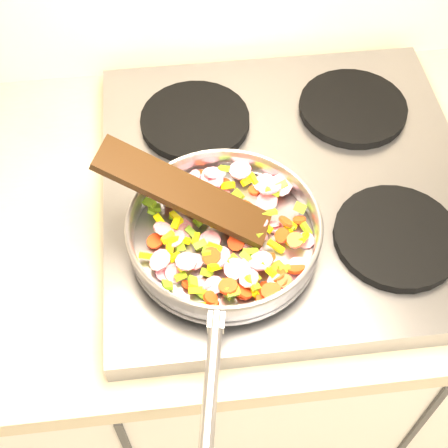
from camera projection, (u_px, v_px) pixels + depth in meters
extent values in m
cube|color=#939399|center=(287.00, 186.00, 1.03)|extent=(0.60, 0.60, 0.04)
cylinder|color=black|center=(212.00, 255.00, 0.92)|extent=(0.19, 0.19, 0.02)
cylinder|color=black|center=(397.00, 237.00, 0.94)|extent=(0.19, 0.19, 0.02)
cylinder|color=black|center=(195.00, 121.00, 1.08)|extent=(0.19, 0.19, 0.02)
cylinder|color=black|center=(353.00, 108.00, 1.10)|extent=(0.19, 0.19, 0.02)
cylinder|color=#9E9EA5|center=(224.00, 240.00, 0.92)|extent=(0.28, 0.28, 0.01)
torus|color=#9E9EA5|center=(224.00, 230.00, 0.90)|extent=(0.31, 0.31, 0.04)
torus|color=#9E9EA5|center=(224.00, 222.00, 0.89)|extent=(0.28, 0.28, 0.01)
cylinder|color=#9E9EA5|center=(211.00, 382.00, 0.75)|extent=(0.05, 0.19, 0.02)
cube|color=#9E9EA5|center=(216.00, 320.00, 0.81)|extent=(0.03, 0.03, 0.02)
cube|color=#6A9E18|center=(191.00, 232.00, 0.91)|extent=(0.02, 0.02, 0.02)
cube|color=#6A9E18|center=(255.00, 276.00, 0.87)|extent=(0.02, 0.02, 0.01)
cylinder|color=#BC1241|center=(214.00, 285.00, 0.86)|extent=(0.03, 0.03, 0.01)
cube|color=#6A9E18|center=(152.00, 209.00, 0.93)|extent=(0.02, 0.02, 0.02)
cube|color=#F8EE0B|center=(175.00, 257.00, 0.88)|extent=(0.02, 0.02, 0.01)
cylinder|color=#F93812|center=(245.00, 293.00, 0.85)|extent=(0.03, 0.03, 0.01)
cylinder|color=#BC1241|center=(249.00, 266.00, 0.87)|extent=(0.03, 0.03, 0.02)
cylinder|color=#F93812|center=(225.00, 184.00, 0.97)|extent=(0.03, 0.03, 0.00)
cylinder|color=#F93812|center=(245.00, 224.00, 0.92)|extent=(0.03, 0.02, 0.02)
cube|color=#F8EE0B|center=(177.00, 188.00, 0.96)|extent=(0.02, 0.02, 0.02)
cylinder|color=#BC1241|center=(195.00, 262.00, 0.88)|extent=(0.03, 0.03, 0.01)
cylinder|color=#F93812|center=(231.00, 229.00, 0.92)|extent=(0.03, 0.03, 0.01)
cylinder|color=#F93812|center=(279.00, 187.00, 0.96)|extent=(0.03, 0.02, 0.02)
cube|color=#F8EE0B|center=(246.00, 181.00, 0.97)|extent=(0.02, 0.02, 0.01)
cylinder|color=#BC1241|center=(181.00, 229.00, 0.92)|extent=(0.04, 0.04, 0.02)
cube|color=#6A9E18|center=(232.00, 216.00, 0.93)|extent=(0.02, 0.03, 0.01)
cube|color=#6A9E18|center=(167.00, 284.00, 0.87)|extent=(0.02, 0.02, 0.02)
cube|color=#F8EE0B|center=(228.00, 186.00, 0.96)|extent=(0.02, 0.02, 0.02)
cube|color=#6A9E18|center=(269.00, 213.00, 0.92)|extent=(0.03, 0.02, 0.01)
cube|color=#6A9E18|center=(167.00, 200.00, 0.93)|extent=(0.02, 0.02, 0.01)
cube|color=#6A9E18|center=(224.00, 168.00, 0.97)|extent=(0.02, 0.02, 0.01)
cylinder|color=#BC1241|center=(203.00, 283.00, 0.87)|extent=(0.04, 0.04, 0.02)
cylinder|color=#F93812|center=(212.00, 251.00, 0.89)|extent=(0.03, 0.03, 0.01)
cube|color=#6A9E18|center=(276.00, 267.00, 0.88)|extent=(0.03, 0.02, 0.01)
cube|color=#F8EE0B|center=(238.00, 225.00, 0.92)|extent=(0.02, 0.03, 0.01)
cube|color=#F8EE0B|center=(244.00, 213.00, 0.93)|extent=(0.02, 0.02, 0.01)
cube|color=#F8EE0B|center=(182.00, 239.00, 0.90)|extent=(0.03, 0.01, 0.02)
cylinder|color=#F93812|center=(194.00, 208.00, 0.94)|extent=(0.04, 0.04, 0.02)
cylinder|color=#F93812|center=(264.00, 300.00, 0.84)|extent=(0.03, 0.03, 0.01)
cylinder|color=#BC1241|center=(264.00, 183.00, 0.97)|extent=(0.05, 0.05, 0.02)
cylinder|color=#F93812|center=(285.00, 281.00, 0.85)|extent=(0.03, 0.03, 0.01)
cube|color=#6A9E18|center=(269.00, 186.00, 0.97)|extent=(0.02, 0.02, 0.01)
cylinder|color=#F93812|center=(207.00, 190.00, 0.96)|extent=(0.04, 0.04, 0.02)
cube|color=#6A9E18|center=(207.00, 273.00, 0.87)|extent=(0.02, 0.02, 0.01)
cylinder|color=#BC1241|center=(306.00, 241.00, 0.91)|extent=(0.04, 0.04, 0.01)
cylinder|color=#F93812|center=(246.00, 206.00, 0.93)|extent=(0.02, 0.02, 0.02)
cube|color=#F8EE0B|center=(290.00, 228.00, 0.92)|extent=(0.02, 0.02, 0.02)
cube|color=#6A9E18|center=(214.00, 191.00, 0.96)|extent=(0.02, 0.02, 0.01)
cube|color=#F8EE0B|center=(196.00, 197.00, 0.95)|extent=(0.02, 0.03, 0.02)
cylinder|color=#F93812|center=(273.00, 186.00, 0.96)|extent=(0.03, 0.03, 0.03)
cylinder|color=#F93812|center=(295.00, 240.00, 0.89)|extent=(0.03, 0.03, 0.01)
cube|color=#F8EE0B|center=(176.00, 223.00, 0.91)|extent=(0.02, 0.02, 0.01)
cylinder|color=#F93812|center=(278.00, 275.00, 0.86)|extent=(0.03, 0.03, 0.02)
cube|color=#F8EE0B|center=(290.00, 225.00, 0.92)|extent=(0.02, 0.01, 0.02)
cube|color=#F8EE0B|center=(195.00, 290.00, 0.85)|extent=(0.02, 0.01, 0.01)
cube|color=#6A9E18|center=(169.00, 201.00, 0.93)|extent=(0.02, 0.02, 0.01)
cube|color=#6A9E18|center=(200.00, 220.00, 0.93)|extent=(0.02, 0.02, 0.01)
cylinder|color=#F93812|center=(210.00, 298.00, 0.85)|extent=(0.03, 0.03, 0.02)
cylinder|color=#BC1241|center=(240.00, 170.00, 0.97)|extent=(0.05, 0.05, 0.01)
cube|color=#6A9E18|center=(253.00, 283.00, 0.85)|extent=(0.02, 0.03, 0.02)
cylinder|color=#BC1241|center=(240.00, 218.00, 0.91)|extent=(0.04, 0.04, 0.03)
cylinder|color=#F93812|center=(271.00, 291.00, 0.84)|extent=(0.04, 0.04, 0.01)
cylinder|color=#BC1241|center=(237.00, 220.00, 0.92)|extent=(0.04, 0.04, 0.02)
cube|color=#6A9E18|center=(200.00, 245.00, 0.90)|extent=(0.02, 0.02, 0.01)
cylinder|color=#F93812|center=(206.00, 173.00, 0.97)|extent=(0.03, 0.03, 0.02)
cube|color=#F8EE0B|center=(257.00, 217.00, 0.93)|extent=(0.02, 0.02, 0.01)
cylinder|color=#F93812|center=(212.00, 304.00, 0.85)|extent=(0.02, 0.02, 0.01)
cylinder|color=#BC1241|center=(267.00, 201.00, 0.96)|extent=(0.04, 0.04, 0.01)
cylinder|color=#BC1241|center=(281.00, 185.00, 0.95)|extent=(0.05, 0.04, 0.02)
cylinder|color=#F93812|center=(211.00, 256.00, 0.87)|extent=(0.03, 0.03, 0.02)
cube|color=#6A9E18|center=(233.00, 292.00, 0.84)|extent=(0.02, 0.02, 0.01)
cylinder|color=#F93812|center=(295.00, 268.00, 0.88)|extent=(0.04, 0.04, 0.02)
cylinder|color=#F93812|center=(185.00, 195.00, 0.94)|extent=(0.04, 0.04, 0.02)
cylinder|color=#F93812|center=(281.00, 189.00, 0.95)|extent=(0.03, 0.03, 0.01)
cylinder|color=#BC1241|center=(194.00, 177.00, 0.97)|extent=(0.03, 0.03, 0.02)
cylinder|color=#BC1241|center=(257.00, 220.00, 0.93)|extent=(0.04, 0.03, 0.03)
cylinder|color=#BC1241|center=(249.00, 278.00, 0.85)|extent=(0.04, 0.04, 0.02)
cylinder|color=#F93812|center=(248.00, 275.00, 0.87)|extent=(0.03, 0.03, 0.02)
cube|color=#F8EE0B|center=(254.00, 290.00, 0.85)|extent=(0.01, 0.02, 0.01)
cylinder|color=#F93812|center=(282.00, 282.00, 0.86)|extent=(0.03, 0.03, 0.02)
cube|color=#6A9E18|center=(300.00, 208.00, 0.93)|extent=(0.02, 0.02, 0.02)
cube|color=#6A9E18|center=(231.00, 293.00, 0.86)|extent=(0.02, 0.02, 0.01)
cylinder|color=#BC1241|center=(174.00, 189.00, 0.94)|extent=(0.04, 0.04, 0.02)
cube|color=#6A9E18|center=(194.00, 209.00, 0.94)|extent=(0.02, 0.02, 0.01)
cylinder|color=#BC1241|center=(298.00, 269.00, 0.88)|extent=(0.04, 0.04, 0.02)
cylinder|color=#BC1241|center=(164.00, 229.00, 0.90)|extent=(0.04, 0.04, 0.02)
cube|color=#6A9E18|center=(245.00, 230.00, 0.90)|extent=(0.02, 0.02, 0.02)
cylinder|color=#F93812|center=(168.00, 198.00, 0.94)|extent=(0.03, 0.04, 0.03)
cylinder|color=#BC1241|center=(276.00, 282.00, 0.86)|extent=(0.04, 0.03, 0.02)
cylinder|color=#BC1241|center=(278.00, 227.00, 0.93)|extent=(0.04, 0.03, 0.01)
cylinder|color=#BC1241|center=(235.00, 269.00, 0.86)|extent=(0.04, 0.03, 0.02)
cube|color=#6A9E18|center=(200.00, 306.00, 0.84)|extent=(0.02, 0.02, 0.02)
cube|color=#F8EE0B|center=(159.00, 220.00, 0.92)|extent=(0.02, 0.02, 0.01)
cube|color=#6A9E18|center=(248.00, 236.00, 0.90)|extent=(0.03, 0.02, 0.01)
cylinder|color=#F93812|center=(245.00, 291.00, 0.86)|extent=(0.04, 0.04, 0.01)
cube|color=#F8EE0B|center=(171.00, 240.00, 0.89)|extent=(0.03, 0.02, 0.02)
cylinder|color=#BC1241|center=(261.00, 261.00, 0.87)|extent=(0.05, 0.05, 0.02)
cube|color=#F8EE0B|center=(269.00, 270.00, 0.86)|extent=(0.02, 0.03, 0.01)
cylinder|color=#F93812|center=(262.00, 288.00, 0.87)|extent=(0.03, 0.03, 0.02)
cube|color=#F8EE0B|center=(170.00, 248.00, 0.88)|extent=(0.01, 0.03, 0.02)
cylinder|color=#BC1241|center=(259.00, 225.00, 0.91)|extent=(0.03, 0.04, 0.03)
cylinder|color=#F93812|center=(228.00, 209.00, 0.94)|extent=(0.03, 0.03, 0.03)
cube|color=#F8EE0B|center=(147.00, 256.00, 0.88)|extent=(0.03, 0.02, 0.01)
cube|color=#6A9E18|center=(272.00, 192.00, 0.94)|extent=(0.02, 0.02, 0.02)
cylinder|color=#BC1241|center=(267.00, 201.00, 0.95)|extent=(0.04, 0.05, 0.02)
cube|color=#F8EE0B|center=(176.00, 217.00, 0.92)|extent=(0.02, 0.03, 0.01)
cube|color=#6A9E18|center=(207.00, 251.00, 0.88)|extent=(0.02, 0.02, 0.01)
cylinder|color=#F93812|center=(228.00, 284.00, 0.87)|extent=(0.03, 0.03, 0.02)
cube|color=#6A9E18|center=(229.00, 221.00, 0.92)|extent=(0.02, 0.02, 0.02)
cylinder|color=#BC1241|center=(175.00, 273.00, 0.88)|extent=(0.03, 0.03, 0.02)
cube|color=#6A9E18|center=(204.00, 294.00, 0.86)|extent=(0.03, 0.02, 0.02)
cube|color=#6A9E18|center=(284.00, 269.00, 0.87)|extent=(0.02, 0.02, 0.01)
cube|color=#F8EE0B|center=(267.00, 228.00, 0.91)|extent=(0.02, 0.02, 0.01)
cube|color=#F8EE0B|center=(215.00, 267.00, 0.86)|extent=(0.02, 0.02, 0.02)
cube|color=#6A9E18|center=(282.00, 185.00, 0.95)|extent=(0.02, 0.02, 0.01)
cube|color=#6A9E18|center=(259.00, 234.00, 0.90)|extent=(0.02, 0.02, 0.02)
cylinder|color=#F93812|center=(282.00, 235.00, 0.90)|extent=(0.03, 0.03, 0.02)
cylinder|color=#BC1241|center=(166.00, 272.00, 0.88)|extent=(0.04, 0.04, 0.01)
cylinder|color=#F93812|center=(218.00, 204.00, 0.93)|extent=(0.02, 0.02, 0.01)
cylinder|color=#F93812|center=(299.00, 220.00, 0.93)|extent=(0.03, 0.03, 0.02)
cylinder|color=#F93812|center=(236.00, 242.00, 0.90)|extent=(0.03, 0.03, 0.02)
cube|color=#F8EE0B|center=(168.00, 237.00, 0.89)|extent=(0.02, 0.02, 0.01)
cube|color=#F8EE0B|center=(292.00, 241.00, 0.91)|extent=(0.02, 0.01, 0.01)
cube|color=#6A9E18|center=(221.00, 223.00, 0.93)|extent=(0.02, 0.01, 0.01)
cylinder|color=#BC1241|center=(226.00, 209.00, 0.93)|extent=(0.04, 0.04, 0.02)
cube|color=#6A9E18|center=(181.00, 183.00, 0.96)|extent=(0.02, 0.02, 0.01)
cube|color=#6A9E18|center=(251.00, 252.00, 0.89)|extent=(0.02, 0.01, 0.01)
cube|color=#F8EE0B|center=(219.00, 285.00, 0.86)|extent=(0.02, 0.02, 0.02)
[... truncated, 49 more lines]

